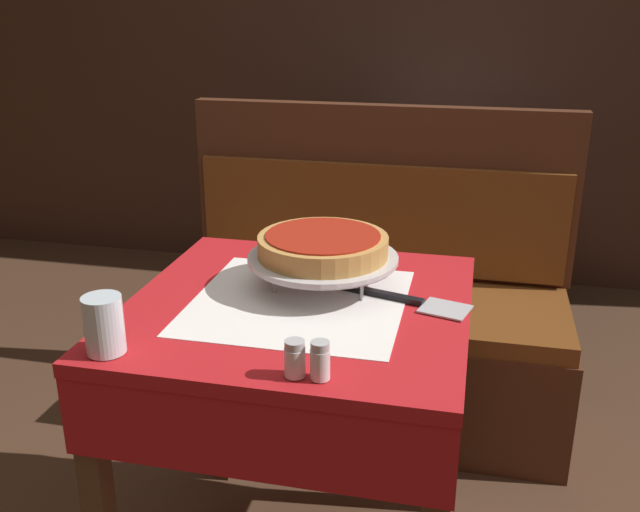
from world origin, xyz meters
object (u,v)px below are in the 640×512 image
(dining_table_front, at_px, (299,349))
(dining_table_rear, at_px, (437,173))
(salt_shaker, at_px, (295,359))
(deep_dish_pizza, at_px, (323,245))
(water_glass_near, at_px, (104,325))
(condiment_caddy, at_px, (445,143))
(pizza_server, at_px, (408,300))
(pizza_pan_stand, at_px, (323,260))
(booth_bench, at_px, (369,331))
(pepper_shaker, at_px, (320,361))

(dining_table_front, distance_m, dining_table_rear, 1.77)
(dining_table_rear, bearing_deg, salt_shaker, -93.04)
(dining_table_front, height_order, dining_table_rear, dining_table_front)
(deep_dish_pizza, height_order, water_glass_near, deep_dish_pizza)
(deep_dish_pizza, relative_size, condiment_caddy, 1.73)
(pizza_server, distance_m, condiment_caddy, 1.61)
(pizza_pan_stand, height_order, deep_dish_pizza, deep_dish_pizza)
(pizza_pan_stand, distance_m, pizza_server, 0.21)
(pizza_server, bearing_deg, salt_shaker, -113.63)
(booth_bench, relative_size, deep_dish_pizza, 4.47)
(dining_table_front, height_order, booth_bench, booth_bench)
(pizza_server, bearing_deg, pepper_shaker, -107.35)
(dining_table_front, distance_m, pepper_shaker, 0.37)
(dining_table_front, relative_size, deep_dish_pizza, 2.59)
(deep_dish_pizza, bearing_deg, dining_table_front, -110.05)
(dining_table_front, height_order, pizza_pan_stand, pizza_pan_stand)
(pizza_server, relative_size, water_glass_near, 2.67)
(booth_bench, xyz_separation_m, pizza_pan_stand, (-0.00, -0.72, 0.52))
(pizza_server, bearing_deg, pizza_pan_stand, 167.42)
(dining_table_front, distance_m, water_glass_near, 0.46)
(pepper_shaker, bearing_deg, deep_dish_pizza, 101.95)
(deep_dish_pizza, height_order, pepper_shaker, deep_dish_pizza)
(dining_table_front, xyz_separation_m, pepper_shaker, (0.12, -0.32, 0.15))
(water_glass_near, bearing_deg, pizza_pan_stand, 50.68)
(pizza_server, relative_size, salt_shaker, 4.39)
(water_glass_near, bearing_deg, dining_table_rear, 76.92)
(booth_bench, distance_m, deep_dish_pizza, 0.91)
(salt_shaker, bearing_deg, dining_table_front, 103.37)
(water_glass_near, distance_m, pepper_shaker, 0.42)
(booth_bench, height_order, pepper_shaker, booth_bench)
(dining_table_front, height_order, condiment_caddy, condiment_caddy)
(dining_table_front, bearing_deg, booth_bench, 87.40)
(water_glass_near, bearing_deg, dining_table_front, 46.27)
(pizza_server, bearing_deg, booth_bench, 104.51)
(pizza_pan_stand, relative_size, pizza_server, 1.15)
(dining_table_front, relative_size, condiment_caddy, 4.48)
(water_glass_near, bearing_deg, booth_bench, 73.52)
(pizza_pan_stand, distance_m, deep_dish_pizza, 0.04)
(booth_bench, xyz_separation_m, condiment_caddy, (0.18, 0.85, 0.50))
(dining_table_rear, bearing_deg, condiment_caddy, -72.43)
(pizza_server, xyz_separation_m, pepper_shaker, (-0.11, -0.36, 0.03))
(deep_dish_pizza, distance_m, pizza_server, 0.23)
(booth_bench, bearing_deg, condiment_caddy, 78.20)
(booth_bench, xyz_separation_m, pizza_server, (0.20, -0.76, 0.46))
(pizza_server, relative_size, pepper_shaker, 4.19)
(deep_dish_pizza, distance_m, condiment_caddy, 1.58)
(pizza_pan_stand, bearing_deg, deep_dish_pizza, 0.00)
(salt_shaker, bearing_deg, water_glass_near, 178.83)
(pizza_pan_stand, distance_m, salt_shaker, 0.41)
(dining_table_front, bearing_deg, water_glass_near, -133.73)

